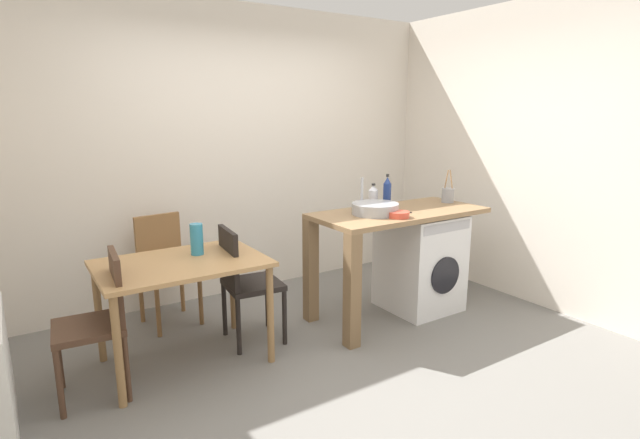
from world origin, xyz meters
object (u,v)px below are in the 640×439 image
Objects in this scene: dining_table at (182,275)px; vase at (197,239)px; chair_opposite at (243,279)px; chair_person_seat at (101,316)px; bottle_squat_brown at (387,192)px; bottle_tall_green at (373,196)px; washing_machine at (420,261)px; mixing_bowl at (398,214)px; utensil_crock at (448,195)px; chair_spare_by_wall at (165,263)px.

vase is (0.15, 0.10, 0.21)m from dining_table.
vase is at bearing -91.53° from chair_opposite.
vase reaches higher than dining_table.
vase is at bearing -68.73° from chair_person_seat.
vase is (-0.33, 0.04, 0.34)m from chair_opposite.
bottle_squat_brown reaches higher than chair_person_seat.
chair_person_seat is 2.34m from bottle_tall_green.
chair_opposite is 1.62m from washing_machine.
mixing_bowl reaches higher than chair_opposite.
washing_machine is 2.87× the size of utensil_crock.
dining_table is 0.79m from chair_spare_by_wall.
mixing_bowl is at bearing -17.46° from vase.
chair_person_seat is 2.23m from mixing_bowl.
washing_machine is at bearing -33.80° from bottle_squat_brown.
utensil_crock reaches higher than dining_table.
chair_spare_by_wall is 3.00× the size of utensil_crock.
bottle_tall_green is 1.19× the size of mixing_bowl.
dining_table is 1.22× the size of chair_person_seat.
utensil_crock reaches higher than vase.
bottle_squat_brown reaches higher than mixing_bowl.
chair_person_seat is 2.43m from bottle_squat_brown.
vase is at bearing 88.21° from chair_spare_by_wall.
utensil_crock is at bearing 8.10° from washing_machine.
bottle_tall_green is (2.28, 0.19, 0.51)m from chair_person_seat.
vase is (-1.47, 0.46, -0.10)m from mixing_bowl.
utensil_crock is (2.99, -0.01, 0.48)m from chair_person_seat.
mixing_bowl is (-0.45, -0.20, 0.52)m from washing_machine.
bottle_tall_green is (1.73, 0.09, 0.37)m from dining_table.
vase is at bearing 162.54° from mixing_bowl.
utensil_crock is (0.37, 0.05, 0.56)m from washing_machine.
chair_opposite is 3.10× the size of bottle_squat_brown.
washing_machine is 4.97× the size of mixing_bowl.
bottle_squat_brown is at bearing -82.51° from chair_person_seat.
utensil_crock is (2.44, -0.11, 0.35)m from dining_table.
bottle_squat_brown is (1.73, -0.77, 0.54)m from chair_spare_by_wall.
washing_machine is (1.60, -0.22, -0.08)m from chair_opposite.
bottle_tall_green reaches higher than mixing_bowl.
washing_machine is (2.08, -0.17, -0.21)m from dining_table.
chair_spare_by_wall is (0.09, 0.77, -0.14)m from dining_table.
washing_machine is 2.96× the size of bottle_squat_brown.
bottle_tall_green is 0.74m from utensil_crock.
mixing_bowl is (1.15, -0.42, 0.44)m from chair_opposite.
chair_spare_by_wall is 1.97m from bottle_squat_brown.
bottle_squat_brown is at bearing 169.15° from utensil_crock.
bottle_squat_brown reaches higher than bottle_tall_green.
mixing_bowl is at bearing 136.65° from chair_spare_by_wall.
bottle_tall_green reaches higher than dining_table.
utensil_crock reaches higher than chair_person_seat.
chair_person_seat is 3.03m from utensil_crock.
chair_person_seat is 1.00× the size of chair_spare_by_wall.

